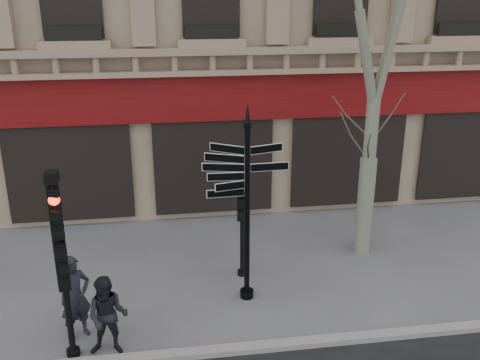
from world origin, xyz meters
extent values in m
plane|color=#5C5C60|center=(0.00, 0.00, 0.00)|extent=(80.00, 80.00, 0.00)
cube|color=gray|center=(0.00, -1.40, 0.06)|extent=(80.00, 0.25, 0.12)
cube|color=#5A0909|center=(0.00, 4.88, 3.60)|extent=(28.00, 0.25, 1.30)
cube|color=#9F7F67|center=(0.00, 4.65, 4.57)|extent=(28.00, 0.35, 0.74)
cylinder|color=black|center=(0.25, 0.45, 1.91)|extent=(0.12, 0.12, 3.82)
cylinder|color=black|center=(0.25, 0.45, 0.08)|extent=(0.30, 0.30, 0.17)
cone|color=black|center=(0.25, 0.45, 4.11)|extent=(0.13, 0.13, 0.38)
cylinder|color=black|center=(-3.24, -1.04, 1.65)|extent=(0.11, 0.11, 3.30)
cylinder|color=black|center=(-3.24, -1.04, 0.07)|extent=(0.24, 0.24, 0.13)
cube|color=black|center=(-3.24, -1.04, 1.91)|extent=(0.45, 0.37, 0.89)
cube|color=black|center=(-3.24, -1.04, 2.88)|extent=(0.45, 0.37, 0.89)
sphere|color=#FF0C05|center=(-3.24, -1.04, 3.12)|extent=(0.19, 0.19, 0.19)
cube|color=black|center=(-3.24, -1.04, 3.49)|extent=(0.27, 0.31, 0.19)
cylinder|color=black|center=(0.30, 1.43, 1.17)|extent=(0.11, 0.11, 2.35)
cylinder|color=black|center=(0.30, 1.43, 0.07)|extent=(0.24, 0.24, 0.13)
cube|color=black|center=(0.30, 1.43, 1.90)|extent=(0.46, 0.39, 0.89)
cylinder|color=gray|center=(3.53, 2.17, 1.26)|extent=(0.41, 0.41, 2.52)
cylinder|color=gray|center=(3.53, 2.17, 3.21)|extent=(0.32, 0.32, 1.60)
imported|color=#23222E|center=(-3.20, -0.45, 0.86)|extent=(0.75, 0.70, 1.72)
imported|color=black|center=(-2.56, -1.06, 0.78)|extent=(0.83, 0.68, 1.57)
camera|label=1|loc=(-1.41, -9.62, 6.38)|focal=40.00mm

